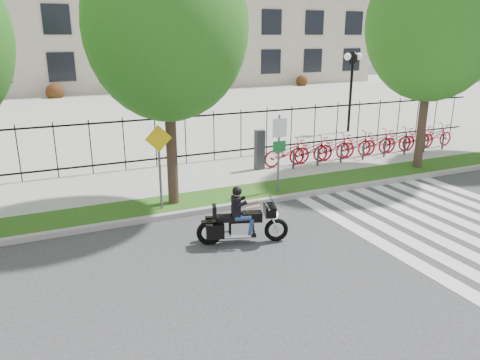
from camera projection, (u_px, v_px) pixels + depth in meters
name	position (u px, v px, depth m)	size (l,w,h in m)	color
ground	(312.00, 264.00, 10.73)	(120.00, 120.00, 0.00)	#323235
curb	(239.00, 205.00, 14.27)	(60.00, 0.20, 0.15)	#A09C96
grass_verge	(228.00, 197.00, 15.01)	(60.00, 1.50, 0.15)	#1E4912
sidewalk	(201.00, 176.00, 17.18)	(60.00, 3.50, 0.15)	gray
plaza	(115.00, 110.00, 32.46)	(80.00, 34.00, 0.10)	gray
crosswalk_stripes	(464.00, 229.00, 12.63)	(5.70, 8.00, 0.01)	silver
iron_fence	(186.00, 138.00, 18.39)	(30.00, 0.06, 2.00)	black
lamp_post_right	(352.00, 72.00, 24.17)	(1.06, 0.70, 4.25)	black
street_tree_1	(166.00, 26.00, 12.77)	(4.55, 4.55, 7.74)	#3A271F
street_tree_2	(434.00, 24.00, 16.58)	(4.77, 4.77, 8.02)	#3A271F
bike_share_station	(366.00, 144.00, 19.65)	(10.07, 0.89, 1.50)	#2D2D33
sign_pole_regulatory	(279.00, 144.00, 14.84)	(0.50, 0.09, 2.50)	#59595B
sign_pole_warning	(159.00, 156.00, 13.30)	(0.78, 0.09, 2.49)	#59595B
motorcycle_rider	(242.00, 220.00, 11.68)	(2.25, 1.10, 1.80)	black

